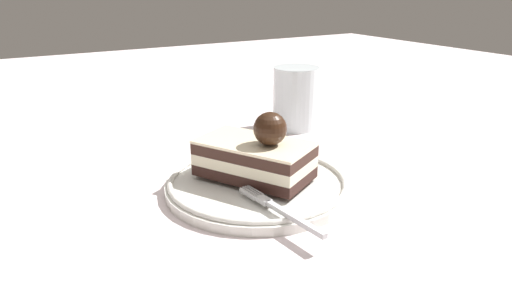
# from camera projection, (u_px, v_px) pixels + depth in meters

# --- Properties ---
(ground_plane) EXTENTS (2.40, 2.40, 0.00)m
(ground_plane) POSITION_uv_depth(u_px,v_px,m) (262.00, 194.00, 0.52)
(ground_plane) COLOR silver
(dessert_plate) EXTENTS (0.21, 0.21, 0.02)m
(dessert_plate) POSITION_uv_depth(u_px,v_px,m) (256.00, 184.00, 0.53)
(dessert_plate) COLOR white
(dessert_plate) RESTS_ON ground_plane
(cake_slice) EXTENTS (0.15, 0.12, 0.08)m
(cake_slice) POSITION_uv_depth(u_px,v_px,m) (256.00, 155.00, 0.52)
(cake_slice) COLOR #341C18
(cake_slice) RESTS_ON dessert_plate
(fork) EXTENTS (0.12, 0.02, 0.00)m
(fork) POSITION_uv_depth(u_px,v_px,m) (278.00, 208.00, 0.45)
(fork) COLOR silver
(fork) RESTS_ON dessert_plate
(drink_glass_near) EXTENTS (0.07, 0.07, 0.10)m
(drink_glass_near) POSITION_uv_depth(u_px,v_px,m) (296.00, 101.00, 0.74)
(drink_glass_near) COLOR silver
(drink_glass_near) RESTS_ON ground_plane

